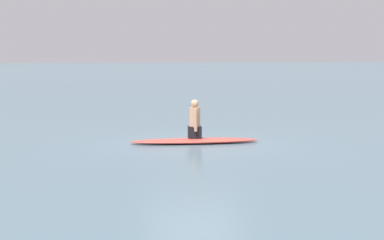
# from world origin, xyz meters

# --- Properties ---
(ground_plane) EXTENTS (400.00, 400.00, 0.00)m
(ground_plane) POSITION_xyz_m (0.00, 0.00, 0.00)
(ground_plane) COLOR slate
(surfboard) EXTENTS (3.47, 1.66, 0.14)m
(surfboard) POSITION_xyz_m (0.03, 0.10, 0.07)
(surfboard) COLOR #D84C3F
(surfboard) RESTS_ON ground
(person_paddler) EXTENTS (0.40, 0.45, 1.02)m
(person_paddler) POSITION_xyz_m (0.03, 0.10, 0.60)
(person_paddler) COLOR black
(person_paddler) RESTS_ON surfboard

